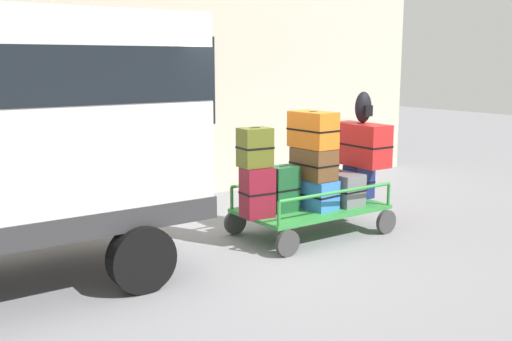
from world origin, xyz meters
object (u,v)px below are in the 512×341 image
Objects in this scene: suitcase_center_middle at (314,164)px; suitcase_right_middle at (360,144)px; suitcase_left_middle at (255,147)px; suitcase_right_bottom at (359,182)px; suitcase_center_top at (313,130)px; suitcase_midleft_bottom at (283,189)px; backpack at (363,107)px; suitcase_midright_bottom at (338,188)px; suitcase_left_bottom at (257,193)px; suitcase_center_bottom at (311,193)px; luggage_cart at (311,211)px.

suitcase_right_middle reaches higher than suitcase_center_middle.
suitcase_left_middle is 0.83× the size of suitcase_center_middle.
suitcase_center_top is at bearing -177.98° from suitcase_right_bottom.
suitcase_left_middle reaches higher than suitcase_midleft_bottom.
suitcase_center_top is 1.51× the size of backpack.
suitcase_left_middle is 0.82× the size of suitcase_midleft_bottom.
suitcase_midleft_bottom is 1.72m from backpack.
suitcase_right_middle is at bearing 5.60° from suitcase_midright_bottom.
suitcase_left_bottom is 0.85× the size of suitcase_midright_bottom.
suitcase_center_bottom is 0.86m from suitcase_center_top.
suitcase_right_middle is at bearing 0.73° from suitcase_center_bottom.
suitcase_midright_bottom is 0.46m from suitcase_right_bottom.
luggage_cart is 3.06× the size of suitcase_center_top.
suitcase_right_middle reaches higher than suitcase_midright_bottom.
backpack is at bearing -40.51° from suitcase_right_bottom.
suitcase_left_bottom is at bearing -179.21° from suitcase_right_middle.
suitcase_midleft_bottom reaches higher than suitcase_center_bottom.
suitcase_center_middle is 0.93m from suitcase_right_middle.
suitcase_midleft_bottom is 1.39× the size of backpack.
suitcase_right_middle is (0.00, -0.01, 0.55)m from suitcase_right_bottom.
suitcase_left_bottom reaches higher than suitcase_midright_bottom.
backpack is at bearing 0.03° from suitcase_center_bottom.
luggage_cart is 3.37× the size of suitcase_center_middle.
suitcase_left_middle reaches higher than suitcase_right_middle.
suitcase_center_bottom is 1.72× the size of backpack.
suitcase_midright_bottom is 0.73m from suitcase_right_middle.
suitcase_midright_bottom is 1.71× the size of backpack.
suitcase_left_middle is 1.89m from backpack.
suitcase_center_top reaches higher than suitcase_right_bottom.
suitcase_center_top is at bearing 0.31° from suitcase_left_bottom.
suitcase_center_bottom is at bearing -179.97° from backpack.
suitcase_center_middle is (0.91, -0.02, 0.29)m from suitcase_left_bottom.
suitcase_left_middle is 0.66× the size of suitcase_center_bottom.
backpack is at bearing 4.00° from suitcase_midright_bottom.
suitcase_midright_bottom is 0.83× the size of suitcase_right_middle.
suitcase_left_bottom is at bearing 179.19° from suitcase_midright_bottom.
suitcase_right_bottom is at bearing -0.44° from suitcase_midleft_bottom.
suitcase_left_bottom is 1.06× the size of suitcase_center_middle.
suitcase_right_bottom is at bearing 1.29° from luggage_cart.
suitcase_center_top is 0.89× the size of suitcase_midright_bottom.
suitcase_midright_bottom is (0.45, -0.03, 0.02)m from suitcase_center_bottom.
backpack is (0.03, -0.01, 0.52)m from suitcase_right_middle.
suitcase_center_top is at bearing -2.99° from suitcase_left_middle.
suitcase_left_bottom is 0.85× the size of suitcase_center_bottom.
suitcase_center_middle is (0.45, -0.07, 0.30)m from suitcase_midleft_bottom.
suitcase_right_bottom is (1.36, -0.01, -0.06)m from suitcase_midleft_bottom.
suitcase_left_bottom is 0.71× the size of suitcase_right_middle.
suitcase_center_top is at bearing 176.94° from suitcase_midright_bottom.
suitcase_center_middle is at bearing -90.00° from suitcase_center_bottom.
suitcase_left_middle is at bearing 179.51° from suitcase_right_bottom.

